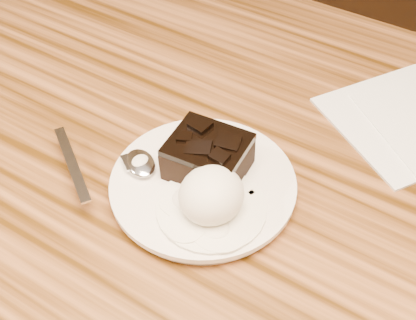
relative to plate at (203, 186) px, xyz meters
The scene contains 8 objects.
plate is the anchor object (origin of this frame).
brownie 0.03m from the plate, 103.69° to the left, with size 0.08×0.07×0.04m, color black.
ice_cream_scoop 0.05m from the plate, 44.85° to the right, with size 0.06×0.07×0.05m, color white.
melt_puddle 0.04m from the plate, 44.85° to the right, with size 0.11×0.11×0.00m, color white.
spoon 0.07m from the plate, 164.23° to the right, with size 0.03×0.18×0.01m, color silver, non-canonical shape.
napkin 0.27m from the plate, 56.55° to the left, with size 0.17×0.17×0.01m, color white.
crumb_a 0.05m from the plate, 11.96° to the left, with size 0.01×0.01×0.00m, color black.
crumb_b 0.02m from the plate, 67.13° to the right, with size 0.01×0.01×0.00m, color black.
Camera 1 is at (0.21, -0.35, 1.21)m, focal length 48.61 mm.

